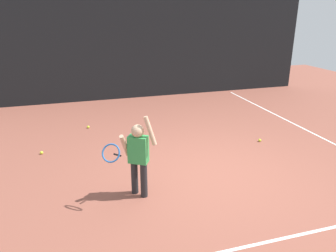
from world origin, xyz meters
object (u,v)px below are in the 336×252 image
(tennis_ball_1, at_px, (260,140))
(tennis_ball_2, at_px, (88,127))
(tennis_ball_4, at_px, (42,153))
(tennis_player, at_px, (137,154))

(tennis_ball_1, xyz_separation_m, tennis_ball_2, (-3.69, 2.03, 0.00))
(tennis_ball_4, bearing_deg, tennis_ball_2, 51.97)
(tennis_player, xyz_separation_m, tennis_ball_1, (3.11, 1.41, -0.69))
(tennis_player, distance_m, tennis_ball_4, 2.76)
(tennis_player, bearing_deg, tennis_ball_2, 131.36)
(tennis_ball_2, relative_size, tennis_ball_4, 1.00)
(tennis_player, relative_size, tennis_ball_4, 20.46)
(tennis_player, relative_size, tennis_ball_1, 20.46)
(tennis_player, height_order, tennis_ball_2, tennis_player)
(tennis_ball_1, xyz_separation_m, tennis_ball_4, (-4.72, 0.71, 0.00))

